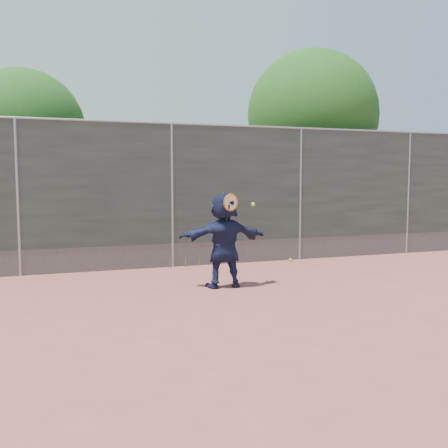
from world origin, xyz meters
name	(u,v)px	position (x,y,z in m)	size (l,w,h in m)	color
ground	(228,307)	(0.00, 0.00, 0.00)	(80.00, 80.00, 0.00)	#9E4C42
player	(224,240)	(0.38, 1.29, 0.82)	(1.52, 0.48, 1.64)	#161D3D
ball_ground	(290,260)	(2.67, 3.30, 0.03)	(0.07, 0.07, 0.07)	#A8CE2D
fence	(172,192)	(0.00, 3.50, 1.58)	(20.00, 0.06, 3.03)	#38423D
swing_action	(233,204)	(0.47, 1.09, 1.45)	(0.59, 0.14, 0.51)	#CB6513
tree_right	(317,120)	(4.68, 5.75, 3.49)	(3.78, 3.60, 5.39)	#382314
tree_left	(30,135)	(-2.85, 6.55, 2.94)	(3.15, 3.00, 4.53)	#382314
weed_clump	(188,261)	(0.29, 3.38, 0.13)	(0.68, 0.07, 0.30)	#387226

